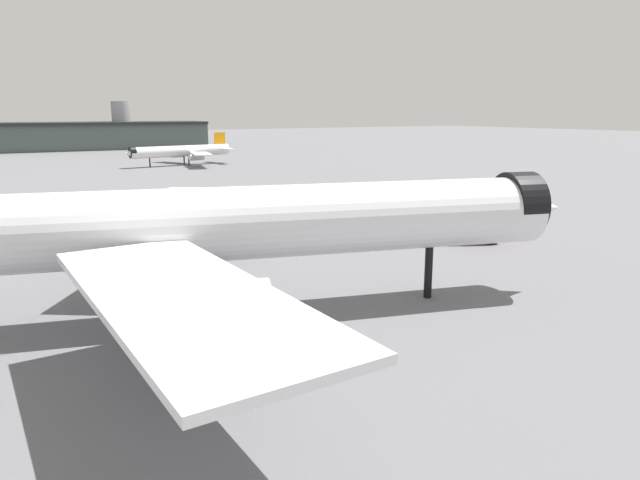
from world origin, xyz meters
TOP-DOWN VIEW (x-y plane):
  - ground at (0.00, 0.00)m, footprint 900.00×900.00m
  - airliner_near_gate at (-1.34, 0.56)m, footprint 58.11×51.90m
  - airliner_far_taxiway at (34.37, 127.71)m, footprint 34.67×31.44m
  - service_truck_front at (33.97, 8.81)m, footprint 5.95×4.45m
  - traffic_cone_near_nose at (-1.66, 33.49)m, footprint 0.59×0.59m

SIDE VIEW (x-z plane):
  - ground at x=0.00m, z-range 0.00..0.00m
  - traffic_cone_near_nose at x=-1.66m, z-range 0.00..0.73m
  - service_truck_front at x=33.97m, z-range 0.09..3.09m
  - airliner_far_taxiway at x=34.37m, z-range -0.56..8.86m
  - airliner_near_gate at x=-1.34m, z-range -0.98..15.43m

